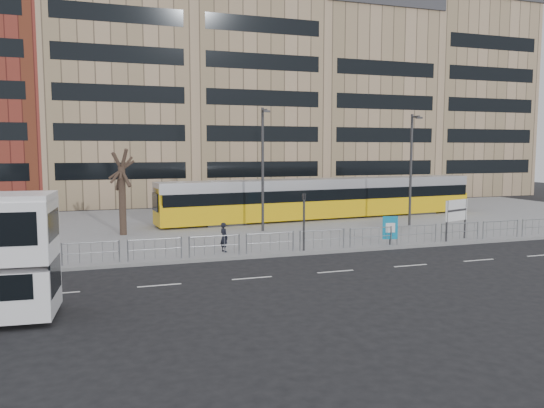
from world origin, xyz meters
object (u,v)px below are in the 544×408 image
object	(u,v)px
tram	(325,198)
bare_tree	(121,147)
pedestrian	(224,237)
lamp_post_west	(263,164)
station_sign	(456,212)
traffic_light_west	(304,214)
lamp_post_east	(411,165)
ad_panel	(390,228)

from	to	relation	value
tram	bare_tree	xyz separation A→B (m)	(-15.72, -3.52, 4.01)
pedestrian	bare_tree	size ratio (longest dim) A/B	0.21
pedestrian	lamp_post_west	world-z (taller)	lamp_post_west
station_sign	traffic_light_west	xyz separation A→B (m)	(-10.02, -0.30, 0.28)
pedestrian	lamp_post_west	bearing A→B (deg)	-50.74
lamp_post_west	lamp_post_east	size ratio (longest dim) A/B	1.03
ad_panel	traffic_light_west	xyz separation A→B (m)	(-5.35, -0.08, 1.00)
tram	traffic_light_west	distance (m)	13.85
tram	pedestrian	distance (m)	15.57
traffic_light_west	lamp_post_west	xyz separation A→B (m)	(-0.04, 7.30, 2.50)
pedestrian	bare_tree	xyz separation A→B (m)	(-4.85, 7.61, 4.81)
ad_panel	lamp_post_west	world-z (taller)	lamp_post_west
station_sign	bare_tree	distance (m)	21.16
tram	ad_panel	world-z (taller)	tram
bare_tree	traffic_light_west	bearing A→B (deg)	-43.59
lamp_post_west	traffic_light_west	bearing A→B (deg)	-89.69
ad_panel	traffic_light_west	world-z (taller)	traffic_light_west
lamp_post_east	bare_tree	world-z (taller)	lamp_post_east
lamp_post_west	bare_tree	world-z (taller)	lamp_post_west
station_sign	lamp_post_west	size ratio (longest dim) A/B	0.30
tram	lamp_post_east	size ratio (longest dim) A/B	3.40
tram	traffic_light_west	bearing A→B (deg)	-124.16
pedestrian	lamp_post_east	xyz separation A→B (m)	(14.86, 5.27, 3.55)
station_sign	lamp_post_east	bearing A→B (deg)	64.13
ad_panel	lamp_post_east	xyz separation A→B (m)	(5.32, 6.19, 3.37)
pedestrian	traffic_light_west	distance (m)	4.46
station_sign	ad_panel	xyz separation A→B (m)	(-4.67, -0.22, -0.72)
lamp_post_west	tram	bearing A→B (deg)	35.70
tram	lamp_post_east	xyz separation A→B (m)	(4.00, -5.85, 2.75)
station_sign	lamp_post_west	xyz separation A→B (m)	(-10.06, 7.00, 2.78)
lamp_post_east	bare_tree	distance (m)	19.89
bare_tree	ad_panel	bearing A→B (deg)	-30.64
lamp_post_west	lamp_post_east	world-z (taller)	lamp_post_west
tram	station_sign	size ratio (longest dim) A/B	11.04
station_sign	traffic_light_west	bearing A→B (deg)	162.12
station_sign	lamp_post_west	world-z (taller)	lamp_post_west
pedestrian	traffic_light_west	world-z (taller)	traffic_light_west
station_sign	lamp_post_east	size ratio (longest dim) A/B	0.31
pedestrian	traffic_light_west	xyz separation A→B (m)	(4.19, -1.00, 1.18)
traffic_light_west	bare_tree	size ratio (longest dim) A/B	0.41
traffic_light_west	lamp_post_east	bearing A→B (deg)	29.79
pedestrian	bare_tree	bearing A→B (deg)	15.17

